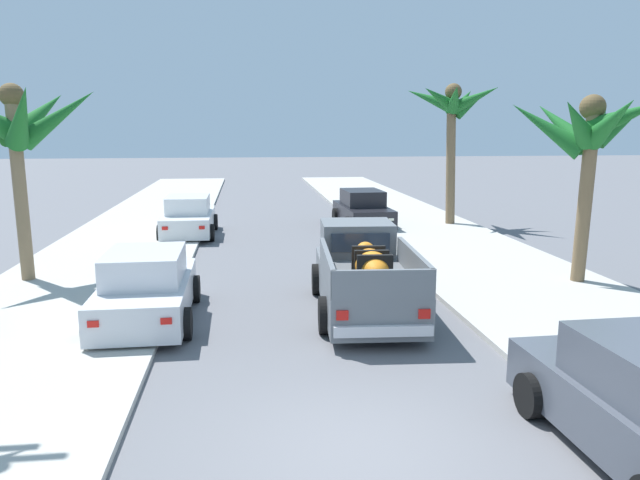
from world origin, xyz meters
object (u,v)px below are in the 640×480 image
car_left_near (147,289)px  car_right_mid (189,217)px  car_left_mid (363,210)px  palm_tree_right_back (589,130)px  palm_tree_left_mid (453,108)px  palm_tree_left_back (18,124)px  pickup_truck (364,275)px

car_left_near → car_right_mid: size_ratio=1.00×
car_left_mid → palm_tree_right_back: palm_tree_right_back is taller
palm_tree_left_mid → palm_tree_right_back: (0.06, -10.10, -0.87)m
car_left_mid → palm_tree_left_mid: size_ratio=0.73×
palm_tree_left_back → palm_tree_left_mid: bearing=29.9°
car_right_mid → palm_tree_left_back: (-3.49, -6.90, 3.45)m
pickup_truck → palm_tree_left_back: bearing=158.0°
palm_tree_left_mid → palm_tree_left_back: (-14.21, -8.18, -0.71)m
palm_tree_left_mid → car_left_near: bearing=-132.1°
car_left_near → palm_tree_right_back: 11.33m
pickup_truck → palm_tree_right_back: size_ratio=1.08×
car_left_mid → palm_tree_left_back: 13.78m
palm_tree_left_mid → palm_tree_right_back: 10.14m
palm_tree_left_back → palm_tree_right_back: 14.40m
car_left_near → palm_tree_left_back: palm_tree_left_back is taller
palm_tree_right_back → car_left_mid: bearing=110.3°
palm_tree_left_mid → pickup_truck: bearing=-117.2°
car_right_mid → palm_tree_left_mid: size_ratio=0.72×
car_left_near → palm_tree_left_back: bearing=134.6°
car_left_mid → car_right_mid: (-7.02, -1.32, 0.00)m
car_left_mid → car_right_mid: 7.14m
car_right_mid → pickup_truck: bearing=-64.9°
car_right_mid → palm_tree_left_mid: (10.72, 1.29, 4.17)m
car_left_mid → car_right_mid: size_ratio=1.01×
pickup_truck → car_left_near: bearing=-177.0°
pickup_truck → car_left_mid: bearing=79.2°
car_right_mid → car_left_mid: bearing=10.7°
car_left_near → palm_tree_right_back: (10.71, 1.68, 3.30)m
palm_tree_left_mid → palm_tree_right_back: size_ratio=1.19×
car_left_near → palm_tree_left_back: (-3.55, 3.60, 3.45)m
car_left_near → palm_tree_left_mid: size_ratio=0.72×
pickup_truck → palm_tree_right_back: (5.98, 1.43, 3.20)m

